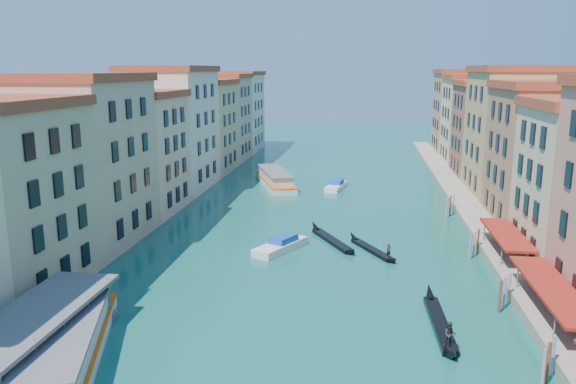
% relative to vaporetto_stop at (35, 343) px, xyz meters
% --- Properties ---
extents(left_bank_palazzos, '(12.80, 128.40, 21.00)m').
position_rel_vaporetto_stop_xyz_m(left_bank_palazzos, '(-10.00, 52.68, 8.27)').
color(left_bank_palazzos, beige).
rests_on(left_bank_palazzos, ground).
extents(right_bank_palazzos, '(12.80, 128.40, 21.00)m').
position_rel_vaporetto_stop_xyz_m(right_bank_palazzos, '(46.00, 53.00, 8.31)').
color(right_bank_palazzos, '#954239').
rests_on(right_bank_palazzos, ground).
extents(quay, '(4.00, 140.00, 1.00)m').
position_rel_vaporetto_stop_xyz_m(quay, '(38.00, 53.00, -0.94)').
color(quay, gray).
rests_on(quay, ground).
extents(restaurant_awnings, '(3.20, 44.55, 3.12)m').
position_rel_vaporetto_stop_xyz_m(restaurant_awnings, '(38.19, 11.00, 1.55)').
color(restaurant_awnings, maroon).
rests_on(restaurant_awnings, ground).
extents(vaporetto_stop, '(5.40, 16.40, 3.65)m').
position_rel_vaporetto_stop_xyz_m(vaporetto_stop, '(0.00, 0.00, 0.00)').
color(vaporetto_stop, slate).
rests_on(vaporetto_stop, ground).
extents(mooring_poles_right, '(1.44, 54.24, 3.20)m').
position_rel_vaporetto_stop_xyz_m(mooring_poles_right, '(35.10, 16.80, -0.14)').
color(mooring_poles_right, brown).
rests_on(mooring_poles_right, ground).
extents(mooring_poles_left, '(0.24, 8.24, 3.20)m').
position_rel_vaporetto_stop_xyz_m(mooring_poles_left, '(-2.50, 0.00, -0.14)').
color(mooring_poles_left, brown).
rests_on(mooring_poles_left, ground).
extents(vaporetto_near, '(9.93, 19.55, 2.85)m').
position_rel_vaporetto_stop_xyz_m(vaporetto_near, '(2.30, 0.28, -0.16)').
color(vaporetto_near, silver).
rests_on(vaporetto_near, ground).
extents(vaporetto_far, '(10.19, 18.53, 2.71)m').
position_rel_vaporetto_stop_xyz_m(vaporetto_far, '(7.05, 64.06, -0.22)').
color(vaporetto_far, silver).
rests_on(vaporetto_far, ground).
extents(gondola_fore, '(6.06, 9.78, 2.16)m').
position_rel_vaporetto_stop_xyz_m(gondola_fore, '(23.93, 28.22, -1.08)').
color(gondola_fore, black).
rests_on(gondola_fore, ground).
extents(gondola_right, '(1.60, 13.09, 2.61)m').
position_rel_vaporetto_stop_xyz_m(gondola_right, '(29.14, 9.28, -0.94)').
color(gondola_right, black).
rests_on(gondola_right, ground).
extents(gondola_far, '(6.76, 11.47, 1.78)m').
position_rel_vaporetto_stop_xyz_m(gondola_far, '(19.08, 31.31, -1.08)').
color(gondola_far, black).
rests_on(gondola_far, ground).
extents(motorboat_mid, '(5.77, 8.00, 1.61)m').
position_rel_vaporetto_stop_xyz_m(motorboat_mid, '(13.55, 27.39, -0.81)').
color(motorboat_mid, silver).
rests_on(motorboat_mid, ground).
extents(motorboat_far, '(3.73, 7.60, 1.51)m').
position_rel_vaporetto_stop_xyz_m(motorboat_far, '(18.11, 62.37, -0.85)').
color(motorboat_far, white).
rests_on(motorboat_far, ground).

